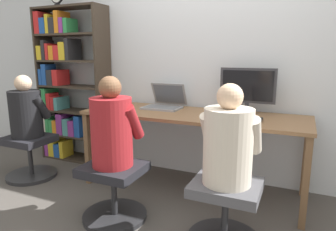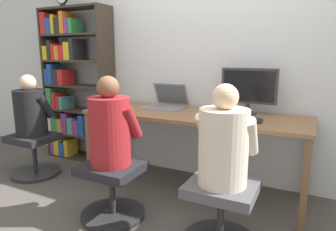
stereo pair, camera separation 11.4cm
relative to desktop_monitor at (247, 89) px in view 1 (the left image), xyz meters
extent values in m
plane|color=#4C4742|center=(-0.46, -0.55, -0.99)|extent=(14.00, 14.00, 0.00)
cube|color=silver|center=(-0.46, 0.20, 0.31)|extent=(10.00, 0.05, 2.60)
cube|color=brown|center=(-0.46, -0.21, -0.25)|extent=(2.10, 0.69, 0.03)
cube|color=brown|center=(-1.47, -0.51, -0.63)|extent=(0.05, 0.05, 0.73)
cube|color=brown|center=(0.55, -0.51, -0.63)|extent=(0.05, 0.05, 0.73)
cube|color=brown|center=(-1.47, 0.10, -0.63)|extent=(0.05, 0.05, 0.73)
cube|color=brown|center=(0.55, 0.10, -0.63)|extent=(0.05, 0.05, 0.73)
cylinder|color=#333338|center=(0.00, 0.00, -0.23)|extent=(0.16, 0.16, 0.01)
cylinder|color=#333338|center=(0.00, 0.00, -0.18)|extent=(0.04, 0.04, 0.09)
cube|color=#333338|center=(0.00, 0.00, 0.03)|extent=(0.51, 0.02, 0.32)
cube|color=black|center=(0.00, -0.01, 0.03)|extent=(0.46, 0.01, 0.28)
cube|color=gray|center=(-0.82, -0.11, -0.22)|extent=(0.38, 0.25, 0.02)
cube|color=slate|center=(-0.82, -0.11, -0.21)|extent=(0.33, 0.20, 0.00)
cube|color=gray|center=(-0.82, 0.07, -0.10)|extent=(0.38, 0.12, 0.23)
cube|color=slate|center=(-0.82, 0.06, -0.10)|extent=(0.33, 0.10, 0.20)
cube|color=#232326|center=(-0.03, -0.30, -0.22)|extent=(0.42, 0.14, 0.02)
cube|color=black|center=(-0.03, -0.30, -0.21)|extent=(0.39, 0.11, 0.00)
ellipsoid|color=black|center=(-0.29, -0.28, -0.22)|extent=(0.06, 0.11, 0.03)
cylinder|color=#262628|center=(0.05, -0.93, -0.78)|extent=(0.05, 0.05, 0.35)
cube|color=#4C4C51|center=(0.05, -0.93, -0.58)|extent=(0.46, 0.41, 0.07)
cylinder|color=#262628|center=(-0.84, -0.97, -0.98)|extent=(0.52, 0.52, 0.04)
cylinder|color=#262628|center=(-0.84, -0.97, -0.78)|extent=(0.05, 0.05, 0.35)
cube|color=black|center=(-0.84, -0.97, -0.58)|extent=(0.46, 0.41, 0.07)
cylinder|color=beige|center=(0.05, -0.93, -0.28)|extent=(0.33, 0.33, 0.51)
sphere|color=beige|center=(0.05, -0.93, 0.05)|extent=(0.17, 0.17, 0.17)
cylinder|color=beige|center=(-0.11, -0.85, -0.21)|extent=(0.09, 0.23, 0.29)
cylinder|color=beige|center=(0.20, -0.85, -0.21)|extent=(0.09, 0.23, 0.29)
cylinder|color=maroon|center=(-0.84, -0.97, -0.27)|extent=(0.32, 0.32, 0.53)
sphere|color=brown|center=(-0.84, -0.97, 0.07)|extent=(0.17, 0.17, 0.17)
cylinder|color=maroon|center=(-1.00, -0.89, -0.20)|extent=(0.09, 0.23, 0.30)
cylinder|color=maroon|center=(-0.69, -0.89, -0.20)|extent=(0.09, 0.23, 0.30)
cube|color=#382D23|center=(-2.51, 0.02, -0.07)|extent=(0.02, 0.30, 1.85)
cube|color=#382D23|center=(-1.63, 0.02, -0.07)|extent=(0.02, 0.30, 1.85)
cube|color=#382D23|center=(-2.07, 0.02, -0.98)|extent=(0.86, 0.28, 0.02)
cube|color=#382D23|center=(-2.07, 0.02, -0.68)|extent=(0.86, 0.28, 0.02)
cube|color=#382D23|center=(-2.07, 0.02, -0.38)|extent=(0.86, 0.28, 0.02)
cube|color=#382D23|center=(-2.07, 0.02, -0.07)|extent=(0.86, 0.28, 0.02)
cube|color=#382D23|center=(-2.07, 0.02, 0.23)|extent=(0.86, 0.28, 0.02)
cube|color=#382D23|center=(-2.07, 0.02, 0.54)|extent=(0.86, 0.28, 0.02)
cube|color=#382D23|center=(-2.07, 0.02, 0.84)|extent=(0.86, 0.28, 0.02)
cube|color=#8C338C|center=(-2.46, -0.01, -0.87)|extent=(0.06, 0.23, 0.21)
cube|color=gold|center=(-2.38, -0.01, -0.85)|extent=(0.09, 0.23, 0.23)
cube|color=#1E4C9E|center=(-2.29, -0.04, -0.89)|extent=(0.09, 0.17, 0.17)
cube|color=gold|center=(-2.22, -0.03, -0.87)|extent=(0.05, 0.20, 0.21)
cube|color=silver|center=(-2.47, -0.04, -0.55)|extent=(0.04, 0.18, 0.24)
cube|color=#2D8C47|center=(-2.42, -0.02, -0.57)|extent=(0.05, 0.21, 0.20)
cube|color=#2D8C47|center=(-2.36, -0.01, -0.58)|extent=(0.05, 0.24, 0.17)
cube|color=orange|center=(-2.30, -0.01, -0.58)|extent=(0.06, 0.23, 0.17)
cube|color=#8C338C|center=(-2.22, -0.01, -0.54)|extent=(0.09, 0.23, 0.26)
cube|color=teal|center=(-2.12, -0.01, -0.56)|extent=(0.08, 0.24, 0.20)
cube|color=#8C338C|center=(-2.04, -0.03, -0.57)|extent=(0.09, 0.20, 0.19)
cube|color=#1E4C9E|center=(-1.94, -0.02, -0.54)|extent=(0.08, 0.22, 0.25)
cube|color=#2D8C47|center=(-2.45, -0.01, -0.24)|extent=(0.08, 0.24, 0.26)
cube|color=red|center=(-2.37, -0.04, -0.26)|extent=(0.06, 0.17, 0.20)
cube|color=red|center=(-2.31, -0.04, -0.28)|extent=(0.05, 0.18, 0.16)
cube|color=teal|center=(-2.25, -0.01, -0.29)|extent=(0.05, 0.23, 0.16)
cube|color=#1E4C9E|center=(-2.46, -0.03, 0.04)|extent=(0.05, 0.20, 0.19)
cube|color=#1E4C9E|center=(-2.40, -0.04, 0.07)|extent=(0.07, 0.18, 0.25)
cube|color=#262628|center=(-2.32, -0.02, 0.03)|extent=(0.09, 0.21, 0.19)
cube|color=red|center=(-2.23, -0.02, 0.03)|extent=(0.08, 0.22, 0.19)
cube|color=gold|center=(-2.45, -0.04, 0.33)|extent=(0.07, 0.18, 0.17)
cube|color=#262628|center=(-2.38, -0.04, 0.36)|extent=(0.05, 0.16, 0.23)
cube|color=red|center=(-2.33, -0.04, 0.34)|extent=(0.04, 0.17, 0.19)
cube|color=orange|center=(-2.26, -0.01, 0.33)|extent=(0.07, 0.23, 0.16)
cube|color=red|center=(-2.18, 0.00, 0.33)|extent=(0.08, 0.25, 0.17)
cube|color=gold|center=(-2.10, 0.00, 0.35)|extent=(0.09, 0.24, 0.20)
cube|color=#262628|center=(-2.02, -0.01, 0.37)|extent=(0.05, 0.24, 0.24)
cube|color=red|center=(-2.45, -0.01, 0.67)|extent=(0.08, 0.22, 0.25)
cube|color=#1E4C9E|center=(-2.37, -0.01, 0.64)|extent=(0.08, 0.23, 0.18)
cube|color=gold|center=(-2.29, -0.04, 0.65)|extent=(0.05, 0.17, 0.22)
cube|color=#262628|center=(-2.22, -0.04, 0.63)|extent=(0.09, 0.17, 0.17)
cube|color=orange|center=(-2.15, -0.02, 0.67)|extent=(0.06, 0.21, 0.25)
cube|color=#8C338C|center=(-2.08, -0.03, 0.63)|extent=(0.06, 0.20, 0.17)
cube|color=#2D8C47|center=(-2.02, -0.03, 0.63)|extent=(0.05, 0.19, 0.16)
cube|color=black|center=(-2.15, -0.07, 0.86)|extent=(0.06, 0.03, 0.02)
cylinder|color=#262628|center=(-2.14, -0.64, -0.98)|extent=(0.52, 0.52, 0.04)
cylinder|color=#262628|center=(-2.14, -0.64, -0.78)|extent=(0.05, 0.05, 0.35)
cube|color=black|center=(-2.14, -0.64, -0.58)|extent=(0.46, 0.41, 0.07)
cylinder|color=black|center=(-2.14, -0.64, -0.30)|extent=(0.32, 0.32, 0.49)
sphere|color=beige|center=(-2.14, -0.64, 0.02)|extent=(0.17, 0.17, 0.17)
cylinder|color=black|center=(-2.29, -0.57, -0.23)|extent=(0.09, 0.22, 0.27)
cylinder|color=black|center=(-1.99, -0.57, -0.23)|extent=(0.09, 0.22, 0.27)
camera|label=1|loc=(0.46, -2.82, 0.32)|focal=32.00mm
camera|label=2|loc=(0.57, -2.77, 0.32)|focal=32.00mm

